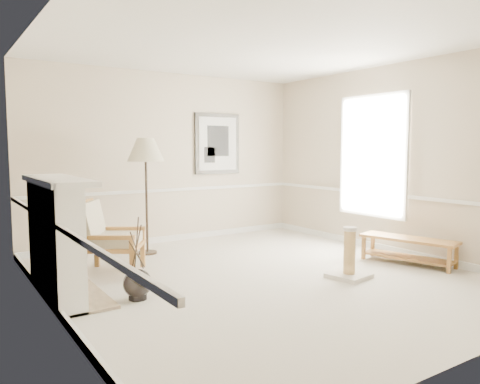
# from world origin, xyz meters

# --- Properties ---
(ground) EXTENTS (5.50, 5.50, 0.00)m
(ground) POSITION_xyz_m (0.00, 0.00, 0.00)
(ground) COLOR silver
(ground) RESTS_ON ground
(room) EXTENTS (5.04, 5.54, 2.92)m
(room) POSITION_xyz_m (0.14, 0.08, 1.87)
(room) COLOR beige
(room) RESTS_ON ground
(fireplace) EXTENTS (0.64, 1.64, 1.31)m
(fireplace) POSITION_xyz_m (-2.34, 0.60, 0.64)
(fireplace) COLOR white
(fireplace) RESTS_ON ground
(floor_vase) EXTENTS (0.31, 0.31, 0.90)m
(floor_vase) POSITION_xyz_m (-1.65, 0.04, 0.17)
(floor_vase) COLOR black
(floor_vase) RESTS_ON ground
(armchair) EXTENTS (1.03, 1.01, 0.95)m
(armchair) POSITION_xyz_m (-1.60, 1.30, 0.51)
(armchair) COLOR #9F6133
(armchair) RESTS_ON ground
(floor_lamp) EXTENTS (0.71, 0.71, 1.77)m
(floor_lamp) POSITION_xyz_m (-0.71, 2.04, 1.55)
(floor_lamp) COLOR black
(floor_lamp) RESTS_ON ground
(bench) EXTENTS (0.73, 1.37, 0.37)m
(bench) POSITION_xyz_m (2.09, -0.59, 0.25)
(bench) COLOR #9F6133
(bench) RESTS_ON ground
(scratching_post) EXTENTS (0.53, 0.53, 0.64)m
(scratching_post) POSITION_xyz_m (0.88, -0.63, 0.20)
(scratching_post) COLOR beige
(scratching_post) RESTS_ON ground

